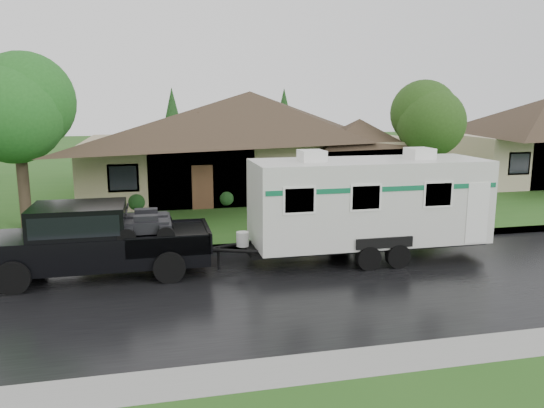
{
  "coord_description": "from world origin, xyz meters",
  "views": [
    {
      "loc": [
        -3.53,
        -15.87,
        5.19
      ],
      "look_at": [
        0.54,
        2.0,
        1.64
      ],
      "focal_mm": 35.0,
      "sensor_mm": 36.0,
      "label": 1
    }
  ],
  "objects": [
    {
      "name": "ground",
      "position": [
        0.0,
        0.0,
        0.0
      ],
      "size": [
        140.0,
        140.0,
        0.0
      ],
      "primitive_type": "plane",
      "color": "#28571B",
      "rests_on": "ground"
    },
    {
      "name": "road",
      "position": [
        0.0,
        -2.0,
        0.01
      ],
      "size": [
        140.0,
        8.0,
        0.01
      ],
      "primitive_type": "cube",
      "color": "black",
      "rests_on": "ground"
    },
    {
      "name": "curb",
      "position": [
        0.0,
        2.25,
        0.07
      ],
      "size": [
        140.0,
        0.5,
        0.15
      ],
      "primitive_type": "cube",
      "color": "gray",
      "rests_on": "ground"
    },
    {
      "name": "lawn",
      "position": [
        0.0,
        15.0,
        0.07
      ],
      "size": [
        140.0,
        26.0,
        0.15
      ],
      "primitive_type": "cube",
      "color": "#28571B",
      "rests_on": "ground"
    },
    {
      "name": "house_main",
      "position": [
        2.29,
        13.84,
        3.59
      ],
      "size": [
        19.44,
        10.8,
        6.9
      ],
      "color": "tan",
      "rests_on": "lawn"
    },
    {
      "name": "tree_left_green",
      "position": [
        -8.56,
        6.68,
        4.91
      ],
      "size": [
        4.14,
        4.14,
        6.86
      ],
      "color": "#382B1E",
      "rests_on": "lawn"
    },
    {
      "name": "tree_right_green",
      "position": [
        10.52,
        9.33,
        4.26
      ],
      "size": [
        3.58,
        3.58,
        5.93
      ],
      "color": "#382B1E",
      "rests_on": "lawn"
    },
    {
      "name": "shrub_row",
      "position": [
        2.0,
        9.3,
        0.65
      ],
      "size": [
        13.6,
        1.0,
        1.0
      ],
      "color": "#143814",
      "rests_on": "lawn"
    },
    {
      "name": "pickup_truck",
      "position": [
        -5.39,
        0.26,
        1.18
      ],
      "size": [
        6.63,
        2.52,
        2.21
      ],
      "color": "black",
      "rests_on": "ground"
    },
    {
      "name": "travel_trailer",
      "position": [
        3.43,
        0.26,
        1.95
      ],
      "size": [
        8.18,
        2.87,
        3.67
      ],
      "color": "silver",
      "rests_on": "ground"
    }
  ]
}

